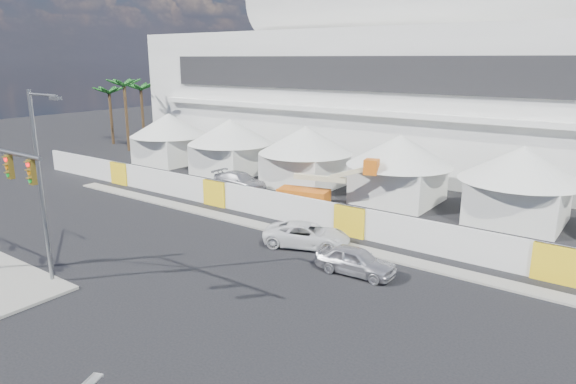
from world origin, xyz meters
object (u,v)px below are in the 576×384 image
Objects in this scene: sedan_silver at (356,261)px; streetlight_median at (42,175)px; pickup_curb at (307,235)px; boom_lift at (312,192)px; lot_car_c at (240,181)px.

sedan_silver is 0.45× the size of streetlight_median.
pickup_curb is 8.99m from boom_lift.
sedan_silver is at bearing 40.42° from streetlight_median.
boom_lift is (-9.16, 9.53, 0.33)m from sedan_silver.
sedan_silver is 19.83m from lot_car_c.
pickup_curb is at bearing 58.11° from streetlight_median.
sedan_silver is 0.83× the size of pickup_curb.
pickup_curb is 15.02m from streetlight_median.
streetlight_median is 20.39m from boom_lift.
lot_car_c is at bearing 36.29° from pickup_curb.
boom_lift is (7.91, -0.55, 0.31)m from lot_car_c.
sedan_silver reaches higher than pickup_curb.
pickup_curb is (-4.42, 1.90, -0.01)m from sedan_silver.
lot_car_c is 7.94m from boom_lift.
streetlight_median is (-11.91, -10.14, 4.94)m from sedan_silver.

